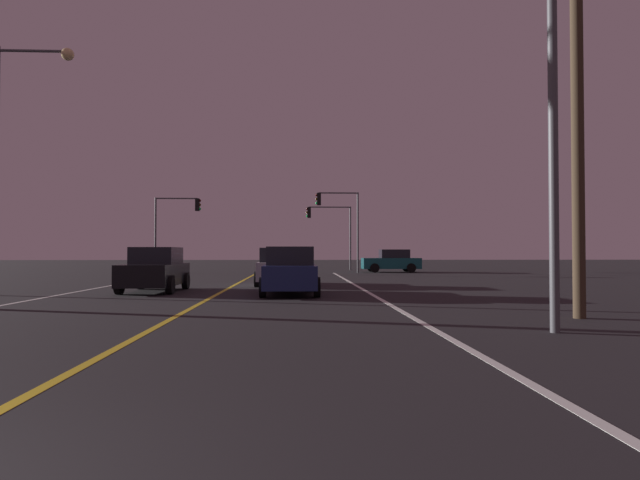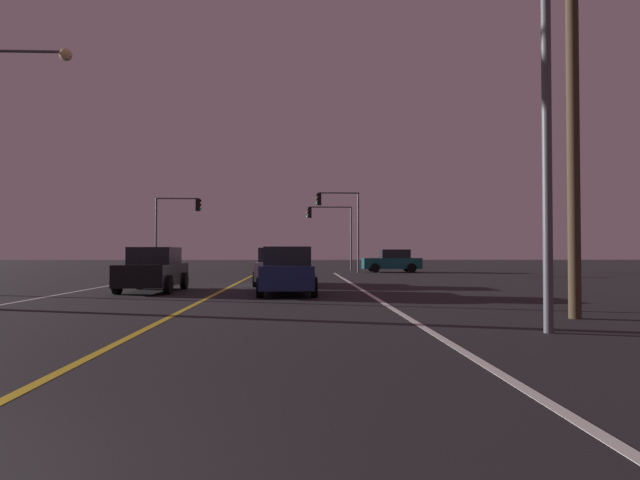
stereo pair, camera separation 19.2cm
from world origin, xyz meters
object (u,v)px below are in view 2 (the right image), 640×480
object	(u,v)px
car_crossing_side	(392,261)
utility_pole_right	(573,103)
car_ahead_far	(278,267)
traffic_light_near_right	(339,213)
traffic_light_far_right	(329,222)
street_lamp_right_near	(524,49)
traffic_light_near_left	(178,217)
street_lamp_left_mid	(12,138)
car_oncoming	(154,270)
car_lead_same_lane	(288,271)

from	to	relation	value
car_crossing_side	utility_pole_right	bearing A→B (deg)	88.63
car_ahead_far	car_crossing_side	world-z (taller)	same
traffic_light_near_right	traffic_light_far_right	size ratio (longest dim) A/B	1.11
traffic_light_far_right	street_lamp_right_near	bearing A→B (deg)	92.91
traffic_light_near_right	car_ahead_far	bearing A→B (deg)	75.10
traffic_light_near_left	car_crossing_side	bearing A→B (deg)	3.66
street_lamp_left_mid	car_oncoming	bearing A→B (deg)	20.17
car_lead_same_lane	street_lamp_right_near	xyz separation A→B (m)	(4.65, -9.31, 4.53)
car_crossing_side	traffic_light_far_right	xyz separation A→B (m)	(-4.47, 4.50, 3.15)
car_crossing_side	utility_pole_right	world-z (taller)	utility_pole_right
street_lamp_right_near	street_lamp_left_mid	xyz separation A→B (m)	(-14.36, 9.31, 0.18)
street_lamp_left_mid	utility_pole_right	bearing A→B (deg)	-23.72
car_ahead_far	traffic_light_far_right	distance (m)	20.50
car_lead_same_lane	street_lamp_left_mid	distance (m)	10.79
street_lamp_left_mid	utility_pole_right	xyz separation A→B (m)	(16.39, -7.20, -0.60)
street_lamp_right_near	street_lamp_left_mid	world-z (taller)	street_lamp_left_mid
traffic_light_far_right	utility_pole_right	size ratio (longest dim) A/B	0.57
car_oncoming	traffic_light_near_left	size ratio (longest dim) A/B	0.79
car_ahead_far	street_lamp_left_mid	bearing A→B (deg)	120.66
traffic_light_near_right	street_lamp_right_near	distance (m)	29.22
car_lead_same_lane	street_lamp_right_near	world-z (taller)	street_lamp_right_near
traffic_light_near_right	street_lamp_right_near	xyz separation A→B (m)	(1.39, -29.17, 1.02)
car_crossing_side	car_lead_same_lane	distance (m)	22.13
car_lead_same_lane	traffic_light_near_left	world-z (taller)	traffic_light_near_left
traffic_light_near_right	utility_pole_right	world-z (taller)	utility_pole_right
car_crossing_side	traffic_light_near_right	distance (m)	5.49
traffic_light_near_right	street_lamp_right_near	bearing A→B (deg)	92.73
traffic_light_near_right	street_lamp_right_near	size ratio (longest dim) A/B	0.69
car_ahead_far	car_lead_same_lane	xyz separation A→B (m)	(0.59, -5.41, 0.00)
car_oncoming	traffic_light_far_right	bearing A→B (deg)	161.17
car_ahead_far	car_lead_same_lane	bearing A→B (deg)	-173.80
car_lead_same_lane	car_crossing_side	bearing A→B (deg)	-19.42
car_lead_same_lane	street_lamp_right_near	size ratio (longest dim) A/B	0.50
car_lead_same_lane	utility_pole_right	world-z (taller)	utility_pole_right
street_lamp_right_near	utility_pole_right	bearing A→B (deg)	-133.99
car_ahead_far	utility_pole_right	world-z (taller)	utility_pole_right
car_lead_same_lane	traffic_light_near_left	bearing A→B (deg)	22.82
traffic_light_near_right	traffic_light_far_right	xyz separation A→B (m)	(-0.37, 5.50, -0.36)
car_oncoming	car_lead_same_lane	xyz separation A→B (m)	(5.20, -1.66, 0.00)
car_crossing_side	utility_pole_right	size ratio (longest dim) A/B	0.46
car_oncoming	street_lamp_left_mid	size ratio (longest dim) A/B	0.49
car_crossing_side	utility_pole_right	distance (m)	28.38
traffic_light_near_left	utility_pole_right	size ratio (longest dim) A/B	0.58
traffic_light_near_left	street_lamp_left_mid	bearing A→B (deg)	-93.87
traffic_light_near_left	utility_pole_right	distance (m)	30.98
car_crossing_side	street_lamp_right_near	xyz separation A→B (m)	(-2.71, -30.18, 4.53)
car_lead_same_lane	traffic_light_near_left	xyz separation A→B (m)	(-8.36, 19.87, 3.22)
car_lead_same_lane	traffic_light_near_right	xyz separation A→B (m)	(3.26, 19.87, 3.52)
utility_pole_right	car_oncoming	bearing A→B (deg)	143.29
traffic_light_near_left	street_lamp_left_mid	size ratio (longest dim) A/B	0.62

